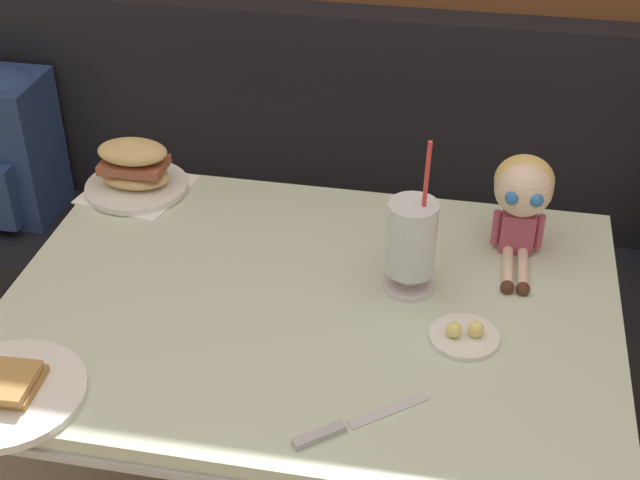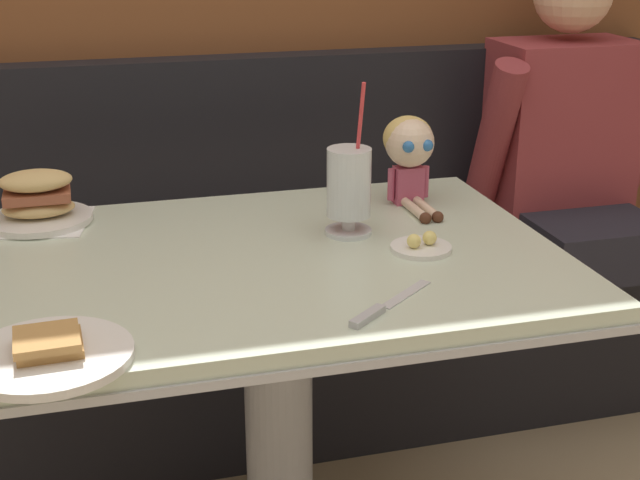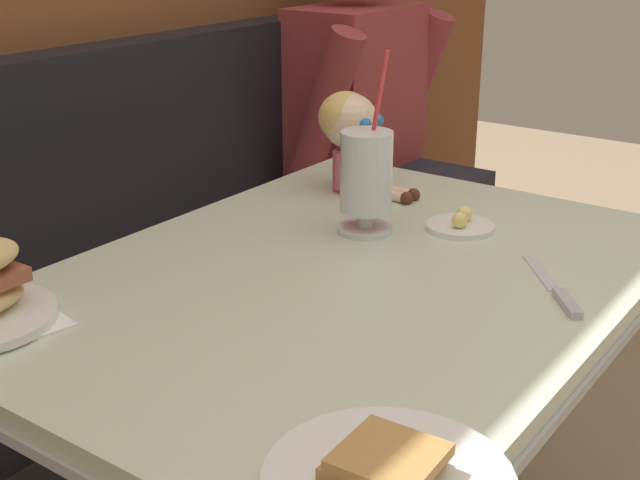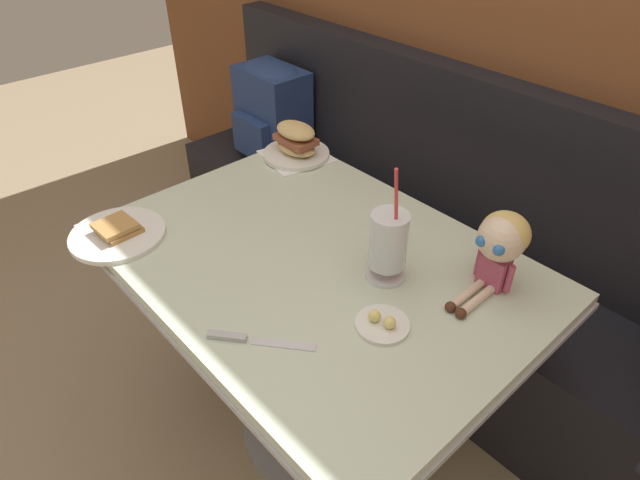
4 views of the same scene
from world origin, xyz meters
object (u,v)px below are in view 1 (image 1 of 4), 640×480
at_px(milkshake_glass, 412,242).
at_px(sandwich_plate, 135,171).
at_px(butter_saucer, 464,335).
at_px(butter_knife, 339,428).
at_px(toast_plate, 7,392).
at_px(seated_doll, 523,193).

height_order(milkshake_glass, sandwich_plate, milkshake_glass).
relative_size(butter_saucer, butter_knife, 0.62).
relative_size(sandwich_plate, butter_saucer, 1.96).
bearing_deg(sandwich_plate, butter_knife, -48.12).
height_order(toast_plate, sandwich_plate, sandwich_plate).
bearing_deg(toast_plate, sandwich_plate, 92.26).
relative_size(sandwich_plate, butter_knife, 1.21).
relative_size(toast_plate, seated_doll, 1.15).
bearing_deg(sandwich_plate, milkshake_glass, -21.01).
bearing_deg(sandwich_plate, butter_saucer, -26.82).
bearing_deg(butter_saucer, seated_doll, 74.47).
relative_size(butter_knife, seated_doll, 0.89).
xyz_separation_m(toast_plate, milkshake_glass, (0.59, 0.41, 0.09)).
bearing_deg(butter_saucer, butter_knife, -124.65).
bearing_deg(butter_knife, butter_saucer, 55.35).
bearing_deg(butter_knife, toast_plate, -176.87).
distance_m(toast_plate, butter_saucer, 0.75).
xyz_separation_m(sandwich_plate, butter_saucer, (0.72, -0.37, -0.04)).
bearing_deg(butter_saucer, milkshake_glass, 130.09).
bearing_deg(toast_plate, butter_knife, 3.13).
distance_m(toast_plate, butter_knife, 0.53).
bearing_deg(seated_doll, sandwich_plate, 174.72).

